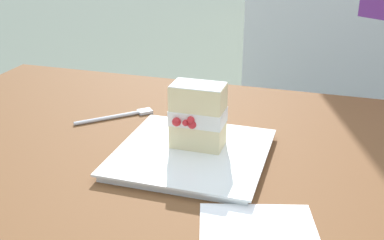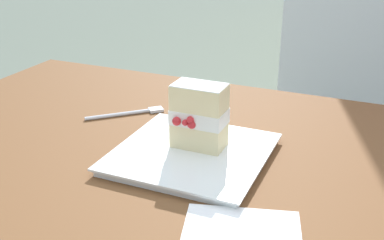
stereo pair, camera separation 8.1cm
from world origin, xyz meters
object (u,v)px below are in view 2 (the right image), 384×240
(cake_slice, at_px, (198,117))
(paper_napkin, at_px, (242,235))
(patio_table, at_px, (296,220))
(dessert_plate, at_px, (192,154))
(dessert_fork, at_px, (130,113))

(cake_slice, distance_m, paper_napkin, 0.25)
(patio_table, relative_size, cake_slice, 14.30)
(patio_table, relative_size, dessert_plate, 6.38)
(dessert_plate, bearing_deg, patio_table, -173.38)
(dessert_fork, bearing_deg, paper_napkin, 138.66)
(patio_table, relative_size, paper_napkin, 8.82)
(cake_slice, height_order, paper_napkin, cake_slice)
(paper_napkin, bearing_deg, patio_table, -101.39)
(patio_table, distance_m, dessert_plate, 0.22)
(dessert_plate, bearing_deg, cake_slice, -103.11)
(dessert_fork, bearing_deg, cake_slice, 151.07)
(dessert_plate, xyz_separation_m, dessert_fork, (0.20, -0.13, -0.00))
(cake_slice, bearing_deg, patio_table, -178.62)
(patio_table, bearing_deg, dessert_plate, 6.62)
(patio_table, xyz_separation_m, dessert_fork, (0.39, -0.11, 0.10))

